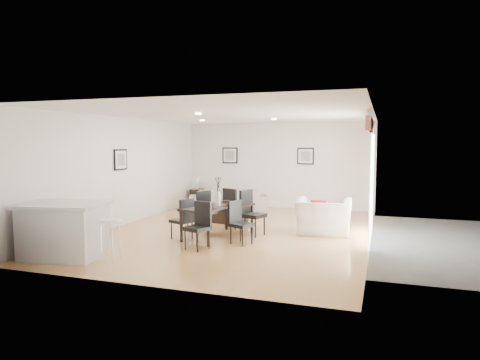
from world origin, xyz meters
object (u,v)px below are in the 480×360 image
(dining_chair_wfar, at_px, (200,209))
(side_table, at_px, (197,197))
(coffee_table, at_px, (226,214))
(dining_chair_enear, at_px, (239,220))
(dining_chair_foot, at_px, (233,206))
(dining_table, at_px, (218,209))
(dining_chair_wnear, at_px, (184,217))
(dining_chair_head, at_px, (200,223))
(kitchen_island, at_px, (64,230))
(dining_chair_efar, at_px, (250,210))
(sofa, at_px, (228,200))
(armchair, at_px, (324,217))
(bar_stool, at_px, (110,225))

(dining_chair_wfar, height_order, side_table, dining_chair_wfar)
(coffee_table, bearing_deg, side_table, 134.31)
(dining_chair_enear, bearing_deg, dining_chair_foot, 44.74)
(dining_table, bearing_deg, dining_chair_enear, -16.59)
(dining_chair_wnear, distance_m, dining_chair_wfar, 0.84)
(dining_chair_head, relative_size, kitchen_island, 0.58)
(dining_chair_efar, height_order, dining_chair_head, dining_chair_efar)
(dining_chair_head, relative_size, coffee_table, 0.91)
(sofa, xyz_separation_m, kitchen_island, (-1.03, -5.80, 0.16))
(dining_chair_wnear, distance_m, side_table, 5.15)
(dining_chair_head, bearing_deg, dining_chair_foot, 110.08)
(sofa, bearing_deg, side_table, -55.83)
(armchair, distance_m, bar_stool, 4.75)
(dining_chair_foot, relative_size, coffee_table, 0.96)
(dining_chair_efar, xyz_separation_m, dining_chair_head, (-0.56, -1.49, -0.05))
(dining_table, height_order, dining_chair_head, dining_chair_head)
(dining_chair_wnear, xyz_separation_m, dining_chair_enear, (1.20, 0.06, -0.00))
(dining_chair_efar, distance_m, dining_chair_foot, 0.87)
(dining_chair_head, distance_m, kitchen_island, 2.47)
(armchair, height_order, dining_table, armchair)
(dining_chair_head, xyz_separation_m, kitchen_island, (-2.07, -1.34, -0.01))
(bar_stool, bearing_deg, dining_chair_wnear, 76.46)
(kitchen_island, bearing_deg, dining_chair_head, 22.76)
(dining_chair_wfar, distance_m, bar_stool, 2.82)
(armchair, xyz_separation_m, side_table, (-4.61, 3.24, -0.12))
(dining_chair_foot, bearing_deg, sofa, -42.49)
(coffee_table, xyz_separation_m, side_table, (-2.00, 2.60, 0.07))
(dining_chair_wnear, distance_m, dining_chair_head, 0.87)
(dining_chair_wnear, bearing_deg, sofa, -151.78)
(sofa, relative_size, dining_chair_wfar, 2.41)
(coffee_table, bearing_deg, dining_chair_head, -73.21)
(dining_chair_efar, distance_m, kitchen_island, 3.87)
(sofa, height_order, dining_chair_wfar, dining_chair_wfar)
(dining_chair_foot, bearing_deg, dining_table, 116.94)
(sofa, height_order, dining_chair_wnear, dining_chair_wnear)
(armchair, distance_m, dining_chair_head, 3.02)
(dining_chair_efar, bearing_deg, dining_chair_enear, -161.93)
(armchair, relative_size, dining_chair_efar, 1.19)
(kitchen_island, bearing_deg, side_table, 83.54)
(sofa, relative_size, side_table, 4.37)
(dining_chair_efar, height_order, kitchen_island, dining_chair_efar)
(dining_chair_efar, distance_m, bar_stool, 3.28)
(side_table, bearing_deg, coffee_table, -52.41)
(dining_chair_efar, xyz_separation_m, bar_stool, (-1.66, -2.83, 0.08))
(dining_chair_wnear, relative_size, dining_chair_head, 0.96)
(armchair, bearing_deg, dining_chair_wfar, 10.18)
(kitchen_island, bearing_deg, armchair, 29.77)
(dining_table, bearing_deg, side_table, 136.23)
(dining_chair_head, height_order, coffee_table, dining_chair_head)
(dining_chair_wfar, xyz_separation_m, kitchen_island, (-1.45, -2.77, -0.04))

